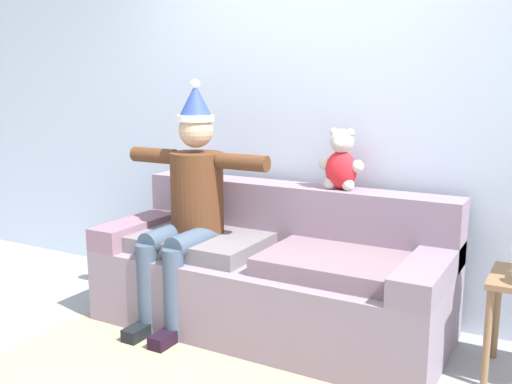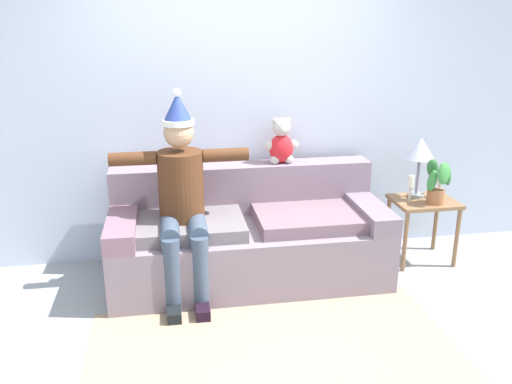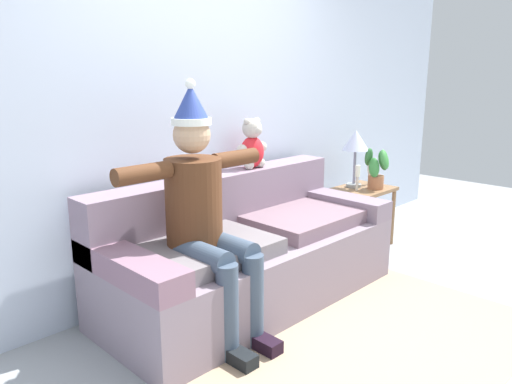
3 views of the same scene
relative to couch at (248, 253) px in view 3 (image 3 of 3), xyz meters
name	(u,v)px [view 3 (image 3 of 3)]	position (x,y,z in m)	size (l,w,h in m)	color
ground_plane	(371,352)	(0.00, -1.02, -0.34)	(10.00, 10.00, 0.00)	#979B9E
back_wall	(196,104)	(0.00, 0.53, 1.01)	(7.00, 0.10, 2.70)	silver
couch	(248,253)	(0.00, 0.00, 0.00)	(2.15, 0.91, 0.87)	gray
person_seated	(204,211)	(-0.52, -0.17, 0.45)	(1.02, 0.77, 1.54)	#55301A
teddy_bear	(252,146)	(0.33, 0.28, 0.70)	(0.29, 0.17, 0.38)	red
side_table	(363,198)	(1.52, 0.04, 0.12)	(0.52, 0.42, 0.55)	olive
table_lamp	(356,143)	(1.48, 0.12, 0.62)	(0.24, 0.24, 0.52)	gray
potted_plant	(377,169)	(1.56, -0.06, 0.40)	(0.23, 0.27, 0.39)	#A5643F
candle_tall	(358,174)	(1.37, 0.02, 0.36)	(0.04, 0.04, 0.23)	beige
candle_short	(370,170)	(1.66, 0.08, 0.35)	(0.04, 0.04, 0.22)	beige
area_rug	(376,354)	(0.00, -1.05, -0.34)	(2.34, 1.25, 0.01)	tan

